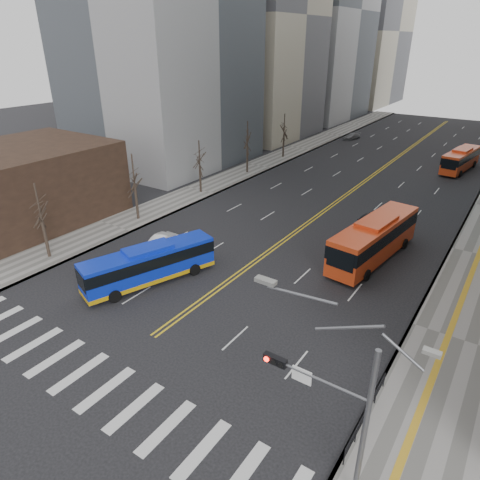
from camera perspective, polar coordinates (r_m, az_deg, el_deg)
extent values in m
plane|color=black|center=(27.78, -19.13, -17.34)|extent=(220.00, 220.00, 0.00)
cube|color=#65635E|center=(68.13, 2.48, 9.86)|extent=(5.00, 130.00, 0.15)
cube|color=silver|center=(33.71, -27.98, -10.75)|extent=(0.70, 4.00, 0.01)
cube|color=silver|center=(31.91, -25.84, -12.41)|extent=(0.70, 4.00, 0.01)
cube|color=silver|center=(30.19, -23.41, -14.24)|extent=(0.70, 4.00, 0.01)
cube|color=silver|center=(28.55, -20.66, -16.25)|extent=(0.70, 4.00, 0.01)
cube|color=silver|center=(27.03, -17.51, -18.46)|extent=(0.70, 4.00, 0.01)
cube|color=silver|center=(25.63, -13.91, -20.85)|extent=(0.70, 4.00, 0.01)
cube|color=silver|center=(24.39, -9.78, -23.42)|extent=(0.70, 4.00, 0.01)
cube|color=silver|center=(23.31, -5.05, -26.11)|extent=(0.70, 4.00, 0.01)
cube|color=silver|center=(22.44, 0.33, -28.85)|extent=(0.70, 4.00, 0.01)
cube|color=gold|center=(70.76, 18.37, 9.13)|extent=(0.15, 100.00, 0.01)
cube|color=gold|center=(70.66, 18.68, 9.06)|extent=(0.15, 100.00, 0.01)
cube|color=#ADA38B|center=(91.25, 1.91, 27.68)|extent=(22.00, 22.00, 44.00)
cube|color=gray|center=(114.60, 10.62, 27.83)|extent=(20.00, 26.00, 48.00)
cube|color=#ADA38B|center=(143.82, 16.72, 25.08)|extent=(18.00, 30.00, 40.00)
cube|color=black|center=(51.54, -27.28, 6.48)|extent=(14.00, 18.00, 8.00)
cylinder|color=slate|center=(19.40, 16.31, -23.07)|extent=(0.24, 0.24, 8.00)
cylinder|color=slate|center=(18.79, 10.13, -17.67)|extent=(4.50, 0.12, 0.12)
cube|color=black|center=(19.40, 4.71, -15.66)|extent=(1.10, 0.28, 0.38)
cylinder|color=#FF190C|center=(19.42, 3.54, -15.56)|extent=(0.24, 0.08, 0.24)
cylinder|color=black|center=(19.29, 4.47, -15.93)|extent=(0.24, 0.08, 0.24)
cylinder|color=black|center=(19.17, 5.41, -16.29)|extent=(0.24, 0.08, 0.24)
cube|color=silver|center=(19.11, 8.23, -17.45)|extent=(0.90, 0.06, 0.70)
cube|color=#999993|center=(17.41, 3.44, -5.47)|extent=(0.90, 0.35, 0.18)
cube|color=black|center=(24.30, 16.63, -20.59)|extent=(0.04, 6.00, 0.04)
cylinder|color=black|center=(22.70, 13.73, -26.31)|extent=(0.06, 0.06, 1.00)
cylinder|color=black|center=(23.65, 15.19, -23.77)|extent=(0.06, 0.06, 1.00)
cylinder|color=black|center=(24.65, 16.48, -21.41)|extent=(0.06, 0.06, 1.00)
cylinder|color=black|center=(25.71, 17.64, -19.23)|extent=(0.06, 0.06, 1.00)
cylinder|color=black|center=(26.80, 18.67, -17.23)|extent=(0.06, 0.06, 1.00)
cylinder|color=#2C241B|center=(42.14, -24.45, 0.11)|extent=(0.28, 0.28, 3.75)
cylinder|color=#2C241B|center=(48.07, -13.61, 4.82)|extent=(0.28, 0.28, 3.90)
cylinder|color=#2C241B|center=(55.64, -5.31, 8.06)|extent=(0.28, 0.28, 3.60)
cylinder|color=#2C241B|center=(64.11, 0.98, 10.67)|extent=(0.28, 0.28, 4.00)
cylinder|color=#2C241B|center=(73.33, 5.81, 12.34)|extent=(0.28, 0.28, 3.80)
cube|color=#0D29C9|center=(35.41, -11.99, -3.18)|extent=(5.84, 11.08, 2.57)
cube|color=black|center=(35.16, -12.07, -2.43)|extent=(5.91, 11.12, 0.93)
cube|color=#0D29C9|center=(34.78, -12.20, -1.18)|extent=(3.01, 4.22, 0.40)
cube|color=#D0980A|center=(35.93, -11.84, -4.71)|extent=(5.91, 11.12, 0.35)
cylinder|color=black|center=(35.89, -17.68, -5.57)|extent=(0.62, 1.04, 1.00)
cylinder|color=black|center=(34.00, -16.36, -7.21)|extent=(0.62, 1.04, 1.00)
cylinder|color=black|center=(38.16, -7.82, -2.58)|extent=(0.62, 1.04, 1.00)
cylinder|color=black|center=(36.39, -6.08, -3.94)|extent=(0.62, 1.04, 1.00)
cube|color=red|center=(40.00, 17.46, 0.13)|extent=(4.29, 12.57, 3.23)
cube|color=black|center=(39.75, 17.57, 0.92)|extent=(4.35, 12.60, 1.15)
cube|color=red|center=(39.33, 17.78, 2.39)|extent=(2.75, 4.55, 0.40)
cylinder|color=black|center=(37.92, 12.74, -3.19)|extent=(0.42, 1.03, 1.00)
cylinder|color=black|center=(36.90, 16.52, -4.51)|extent=(0.42, 1.03, 1.00)
cylinder|color=black|center=(44.41, 17.76, 0.55)|extent=(0.42, 1.03, 1.00)
cylinder|color=black|center=(43.54, 21.07, -0.48)|extent=(0.42, 1.03, 1.00)
cube|color=red|center=(73.18, 27.34, 9.51)|extent=(3.82, 10.87, 2.75)
cube|color=black|center=(73.06, 27.42, 9.92)|extent=(3.89, 10.90, 0.99)
cube|color=red|center=(72.87, 27.57, 10.62)|extent=(2.42, 3.95, 0.40)
cylinder|color=black|center=(70.58, 25.42, 8.35)|extent=(0.43, 1.03, 1.00)
cylinder|color=black|center=(69.98, 27.28, 7.85)|extent=(0.43, 1.03, 1.00)
cylinder|color=black|center=(76.97, 27.03, 9.28)|extent=(0.43, 1.03, 1.00)
cylinder|color=black|center=(76.42, 28.75, 8.83)|extent=(0.43, 1.03, 1.00)
imported|color=white|center=(41.34, -10.66, -0.29)|extent=(1.38, 3.91, 1.29)
imported|color=black|center=(47.17, 16.45, 2.41)|extent=(1.97, 4.07, 1.34)
imported|color=gray|center=(90.03, 14.65, 13.25)|extent=(2.79, 4.50, 1.22)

